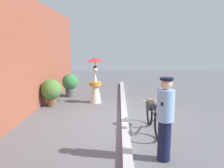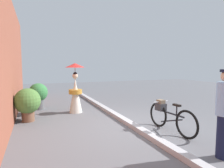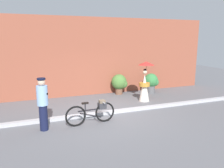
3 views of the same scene
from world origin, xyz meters
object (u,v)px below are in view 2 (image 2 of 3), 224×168
at_px(potted_plant_by_door, 39,94).
at_px(bicycle_near_officer, 169,116).
at_px(person_with_parasol, 75,89).
at_px(potted_plant_small, 28,102).

bearing_deg(potted_plant_by_door, bicycle_near_officer, -142.68).
height_order(person_with_parasol, potted_plant_small, person_with_parasol).
relative_size(person_with_parasol, potted_plant_by_door, 1.76).
height_order(bicycle_near_officer, person_with_parasol, person_with_parasol).
bearing_deg(potted_plant_small, bicycle_near_officer, -124.85).
height_order(bicycle_near_officer, potted_plant_small, potted_plant_small).
bearing_deg(bicycle_near_officer, person_with_parasol, 31.92).
bearing_deg(potted_plant_by_door, potted_plant_small, 168.39).
bearing_deg(person_with_parasol, bicycle_near_officer, -148.08).
bearing_deg(bicycle_near_officer, potted_plant_by_door, 37.32).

